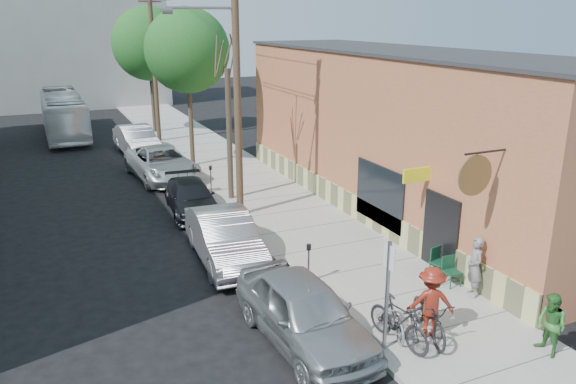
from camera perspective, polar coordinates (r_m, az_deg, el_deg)
name	(u,v)px	position (r m, az deg, el deg)	size (l,w,h in m)	color
ground	(236,298)	(16.70, -5.28, -10.71)	(120.00, 120.00, 0.00)	black
sidewalk	(244,182)	(27.65, -4.47, 0.99)	(4.50, 58.00, 0.15)	#ABA89E
cafe_building	(400,132)	(23.82, 11.28, 6.04)	(6.60, 20.20, 6.61)	#B56643
end_cap_building	(59,39)	(56.09, -22.24, 14.23)	(18.00, 8.00, 12.00)	#9A9A96
sign_post	(388,286)	(13.50, 10.08, -9.34)	(0.07, 0.45, 2.80)	slate
parking_meter_near	(309,257)	(16.89, 2.11, -6.60)	(0.14, 0.14, 1.24)	slate
parking_meter_far	(211,174)	(25.81, -7.86, 1.78)	(0.14, 0.14, 1.24)	slate
utility_pole_near	(236,84)	(21.80, -5.35, 10.88)	(3.57, 0.28, 10.00)	#503A28
utility_pole_far	(154,59)	(36.99, -13.48, 13.02)	(1.80, 0.28, 10.00)	#503A28
tree_bare	(229,135)	(24.38, -5.99, 5.75)	(0.24, 0.24, 5.65)	#44392C
tree_leafy_mid	(187,51)	(30.14, -10.20, 13.96)	(4.37, 4.37, 8.24)	#44392C
tree_leafy_far	(149,44)	(40.10, -13.96, 14.41)	(4.92, 4.92, 8.44)	#44392C
patio_chair_a	(439,262)	(18.08, 15.10, -6.92)	(0.50, 0.50, 0.88)	#113E27
patio_chair_b	(452,272)	(17.55, 16.34, -7.79)	(0.50, 0.50, 0.88)	#113E27
patron_grey	(475,267)	(16.96, 18.45, -7.22)	(0.65, 0.43, 1.79)	gray
patron_green	(551,325)	(14.87, 25.16, -12.13)	(0.76, 0.59, 1.55)	#31722D
cyclist	(431,302)	(14.59, 14.30, -10.81)	(1.21, 0.69, 1.87)	maroon
cyclist_bike	(430,316)	(14.77, 14.18, -12.12)	(0.73, 2.10, 1.10)	black
parked_bike_a	(399,322)	(14.26, 11.17, -12.82)	(0.56, 1.99, 1.20)	black
parked_bike_b	(395,316)	(14.78, 10.79, -12.32)	(0.59, 1.69, 0.89)	slate
car_0	(304,312)	(14.22, 1.64, -12.09)	(2.00, 4.96, 1.69)	#9DA1A4
car_1	(225,238)	(18.79, -6.42, -4.65)	(1.76, 5.06, 1.67)	#95969C
car_2	(191,197)	(23.70, -9.80, -0.55)	(1.83, 4.50, 1.31)	black
car_3	(162,163)	(28.96, -12.68, 2.85)	(2.66, 5.76, 1.60)	silver
car_4	(137,140)	(34.62, -15.10, 5.09)	(1.79, 5.13, 1.69)	#A0A1A7
bus	(63,114)	(41.58, -21.85, 7.35)	(2.52, 10.77, 3.00)	white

